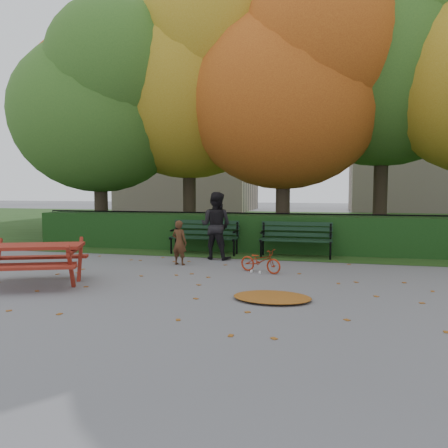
% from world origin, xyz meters
% --- Properties ---
extents(ground, '(90.00, 90.00, 0.00)m').
position_xyz_m(ground, '(0.00, 0.00, 0.00)').
color(ground, slate).
rests_on(ground, ground).
extents(grass_strip, '(90.00, 90.00, 0.00)m').
position_xyz_m(grass_strip, '(0.00, 14.00, 0.01)').
color(grass_strip, '#1B3812').
rests_on(grass_strip, ground).
extents(building_left, '(10.00, 7.00, 15.00)m').
position_xyz_m(building_left, '(-9.00, 26.00, 7.50)').
color(building_left, tan).
rests_on(building_left, ground).
extents(building_right, '(9.00, 6.00, 12.00)m').
position_xyz_m(building_right, '(8.00, 28.00, 6.00)').
color(building_right, tan).
rests_on(building_right, ground).
extents(hedge, '(13.00, 0.90, 1.00)m').
position_xyz_m(hedge, '(0.00, 4.50, 0.50)').
color(hedge, black).
rests_on(hedge, ground).
extents(iron_fence, '(14.00, 0.04, 1.02)m').
position_xyz_m(iron_fence, '(0.00, 5.30, 0.54)').
color(iron_fence, black).
rests_on(iron_fence, ground).
extents(tree_a, '(5.88, 5.60, 7.48)m').
position_xyz_m(tree_a, '(-5.19, 5.58, 4.52)').
color(tree_a, black).
rests_on(tree_a, ground).
extents(tree_b, '(6.72, 6.40, 8.79)m').
position_xyz_m(tree_b, '(-2.44, 6.75, 5.40)').
color(tree_b, black).
rests_on(tree_b, ground).
extents(tree_c, '(6.30, 6.00, 8.00)m').
position_xyz_m(tree_c, '(0.83, 5.96, 4.82)').
color(tree_c, black).
rests_on(tree_c, ground).
extents(tree_d, '(7.14, 6.80, 9.58)m').
position_xyz_m(tree_d, '(3.88, 7.23, 5.98)').
color(tree_d, black).
rests_on(tree_d, ground).
extents(tree_f, '(6.93, 6.60, 9.19)m').
position_xyz_m(tree_f, '(-7.13, 9.24, 5.69)').
color(tree_f, black).
rests_on(tree_f, ground).
extents(bench_left, '(1.80, 0.57, 0.88)m').
position_xyz_m(bench_left, '(-1.30, 3.70, 0.52)').
color(bench_left, black).
rests_on(bench_left, ground).
extents(bench_right, '(1.80, 0.57, 0.88)m').
position_xyz_m(bench_right, '(1.10, 3.70, 0.52)').
color(bench_right, black).
rests_on(bench_right, ground).
extents(picnic_table, '(2.10, 1.92, 0.84)m').
position_xyz_m(picnic_table, '(-3.24, -0.70, 0.57)').
color(picnic_table, maroon).
rests_on(picnic_table, ground).
extents(leaf_pile, '(1.38, 1.10, 0.08)m').
position_xyz_m(leaf_pile, '(1.06, -0.71, 0.04)').
color(leaf_pile, brown).
rests_on(leaf_pile, ground).
extents(leaf_scatter, '(9.00, 5.70, 0.01)m').
position_xyz_m(leaf_scatter, '(0.00, 0.30, 0.01)').
color(leaf_scatter, brown).
rests_on(leaf_scatter, ground).
extents(child, '(0.42, 0.33, 1.02)m').
position_xyz_m(child, '(-1.39, 1.92, 0.51)').
color(child, '#442715').
rests_on(child, ground).
extents(adult, '(0.90, 0.75, 1.65)m').
position_xyz_m(adult, '(-0.79, 2.90, 0.82)').
color(adult, black).
rests_on(adult, ground).
extents(bicycle, '(0.99, 0.65, 0.49)m').
position_xyz_m(bicycle, '(0.54, 1.45, 0.25)').
color(bicycle, '#9A260E').
rests_on(bicycle, ground).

